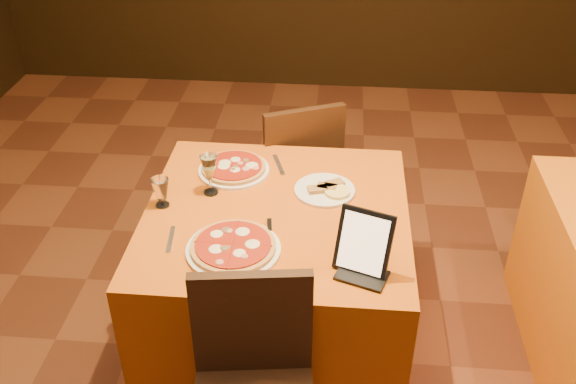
# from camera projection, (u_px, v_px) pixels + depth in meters

# --- Properties ---
(main_table) EXTENTS (1.10, 1.10, 0.75)m
(main_table) POSITION_uv_depth(u_px,v_px,m) (277.00, 278.00, 2.89)
(main_table) COLOR #C5570C
(main_table) RESTS_ON floor
(chair_main_far) EXTENTS (0.55, 0.55, 0.91)m
(chair_main_far) POSITION_uv_depth(u_px,v_px,m) (292.00, 170.00, 3.51)
(chair_main_far) COLOR black
(chair_main_far) RESTS_ON floor
(pizza_near) EXTENTS (0.36, 0.36, 0.03)m
(pizza_near) POSITION_uv_depth(u_px,v_px,m) (233.00, 248.00, 2.45)
(pizza_near) COLOR white
(pizza_near) RESTS_ON main_table
(pizza_far) EXTENTS (0.32, 0.32, 0.03)m
(pizza_far) POSITION_uv_depth(u_px,v_px,m) (234.00, 169.00, 2.93)
(pizza_far) COLOR white
(pizza_far) RESTS_ON main_table
(cutlet_dish) EXTENTS (0.27, 0.27, 0.03)m
(cutlet_dish) POSITION_uv_depth(u_px,v_px,m) (325.00, 189.00, 2.79)
(cutlet_dish) COLOR white
(cutlet_dish) RESTS_ON main_table
(wine_glass) EXTENTS (0.09, 0.09, 0.19)m
(wine_glass) POSITION_uv_depth(u_px,v_px,m) (210.00, 174.00, 2.74)
(wine_glass) COLOR #DFDF7F
(wine_glass) RESTS_ON main_table
(water_glass) EXTENTS (0.07, 0.07, 0.13)m
(water_glass) POSITION_uv_depth(u_px,v_px,m) (161.00, 193.00, 2.67)
(water_glass) COLOR silver
(water_glass) RESTS_ON main_table
(tablet) EXTENTS (0.22, 0.16, 0.24)m
(tablet) POSITION_uv_depth(u_px,v_px,m) (364.00, 242.00, 2.31)
(tablet) COLOR black
(tablet) RESTS_ON main_table
(knife) EXTENTS (0.04, 0.19, 0.01)m
(knife) POSITION_uv_depth(u_px,v_px,m) (270.00, 240.00, 2.51)
(knife) COLOR silver
(knife) RESTS_ON main_table
(fork_near) EXTENTS (0.04, 0.17, 0.01)m
(fork_near) POSITION_uv_depth(u_px,v_px,m) (171.00, 239.00, 2.51)
(fork_near) COLOR silver
(fork_near) RESTS_ON main_table
(fork_far) EXTENTS (0.08, 0.18, 0.01)m
(fork_far) POSITION_uv_depth(u_px,v_px,m) (279.00, 165.00, 2.98)
(fork_far) COLOR silver
(fork_far) RESTS_ON main_table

